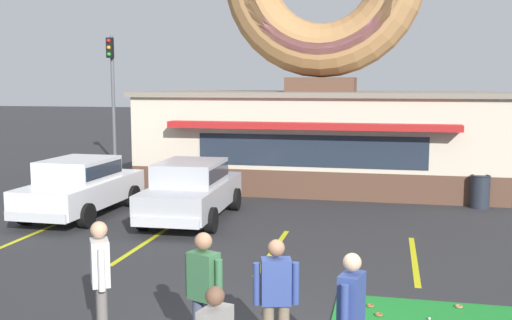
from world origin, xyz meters
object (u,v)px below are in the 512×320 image
object	(u,v)px
car_silver	(192,188)
pedestrian_clipboard_woman	(276,296)
golf_ball	(429,319)
pedestrian_leather_jacket_man	(204,290)
car_white	(81,184)
pedestrian_blue_sweater_man	(100,276)
traffic_light_pole	(112,82)
pedestrian_hooded_kid	(351,314)
trash_bin	(480,191)

from	to	relation	value
car_silver	pedestrian_clipboard_woman	world-z (taller)	pedestrian_clipboard_woman
golf_ball	pedestrian_leather_jacket_man	size ratio (longest dim) A/B	0.02
car_silver	car_white	bearing A→B (deg)	-177.27
golf_ball	pedestrian_blue_sweater_man	distance (m)	4.98
pedestrian_blue_sweater_man	pedestrian_clipboard_woman	size ratio (longest dim) A/B	1.06
golf_ball	traffic_light_pole	bearing A→B (deg)	128.88
pedestrian_blue_sweater_man	car_silver	bearing A→B (deg)	99.36
car_white	golf_ball	bearing A→B (deg)	-32.43
pedestrian_leather_jacket_man	pedestrian_clipboard_woman	xyz separation A→B (m)	(0.93, 0.14, -0.05)
car_silver	pedestrian_blue_sweater_man	xyz separation A→B (m)	(1.27, -7.68, 0.12)
golf_ball	car_silver	world-z (taller)	car_silver
pedestrian_leather_jacket_man	pedestrian_clipboard_woman	size ratio (longest dim) A/B	1.05
car_silver	pedestrian_hooded_kid	distance (m)	9.43
car_silver	traffic_light_pole	xyz separation A→B (m)	(-7.27, 10.37, 2.84)
pedestrian_clipboard_woman	traffic_light_pole	distance (m)	21.39
car_silver	traffic_light_pole	distance (m)	12.98
golf_ball	pedestrian_leather_jacket_man	distance (m)	3.72
golf_ball	car_silver	bearing A→B (deg)	134.76
car_white	pedestrian_hooded_kid	world-z (taller)	pedestrian_hooded_kid
golf_ball	pedestrian_hooded_kid	size ratio (longest dim) A/B	0.03
pedestrian_leather_jacket_man	traffic_light_pole	world-z (taller)	traffic_light_pole
pedestrian_leather_jacket_man	traffic_light_pole	bearing A→B (deg)	118.97
car_white	car_silver	world-z (taller)	same
golf_ball	car_white	bearing A→B (deg)	147.57
car_silver	pedestrian_leather_jacket_man	xyz separation A→B (m)	(2.83, -7.88, 0.10)
pedestrian_blue_sweater_man	pedestrian_leather_jacket_man	xyz separation A→B (m)	(1.56, -0.20, -0.01)
traffic_light_pole	golf_ball	bearing A→B (deg)	-51.12
pedestrian_hooded_kid	pedestrian_leather_jacket_man	world-z (taller)	pedestrian_leather_jacket_man
golf_ball	trash_bin	distance (m)	9.40
golf_ball	trash_bin	bearing A→B (deg)	77.82
pedestrian_blue_sweater_man	trash_bin	distance (m)	12.81
golf_ball	traffic_light_pole	world-z (taller)	traffic_light_pole
golf_ball	car_white	xyz separation A→B (m)	(-8.98, 5.70, 0.82)
traffic_light_pole	car_silver	bearing A→B (deg)	-54.94
pedestrian_blue_sweater_man	pedestrian_hooded_kid	distance (m)	3.51
pedestrian_blue_sweater_man	pedestrian_leather_jacket_man	bearing A→B (deg)	-7.23
pedestrian_blue_sweater_man	traffic_light_pole	size ratio (longest dim) A/B	0.30
pedestrian_clipboard_woman	pedestrian_blue_sweater_man	bearing A→B (deg)	178.62
pedestrian_hooded_kid	trash_bin	bearing A→B (deg)	75.13
pedestrian_hooded_kid	traffic_light_pole	xyz separation A→B (m)	(-12.01, 18.52, 2.78)
pedestrian_blue_sweater_man	pedestrian_hooded_kid	xyz separation A→B (m)	(3.47, -0.47, -0.06)
pedestrian_blue_sweater_man	pedestrian_clipboard_woman	world-z (taller)	pedestrian_blue_sweater_man
car_white	pedestrian_hooded_kid	bearing A→B (deg)	-45.33
pedestrian_hooded_kid	traffic_light_pole	distance (m)	22.25
pedestrian_clipboard_woman	golf_ball	bearing A→B (deg)	42.68
car_white	trash_bin	distance (m)	11.50
pedestrian_hooded_kid	trash_bin	world-z (taller)	pedestrian_hooded_kid
trash_bin	traffic_light_pole	xyz separation A→B (m)	(-15.06, 7.04, 3.21)
trash_bin	pedestrian_blue_sweater_man	bearing A→B (deg)	-120.64
car_white	traffic_light_pole	world-z (taller)	traffic_light_pole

